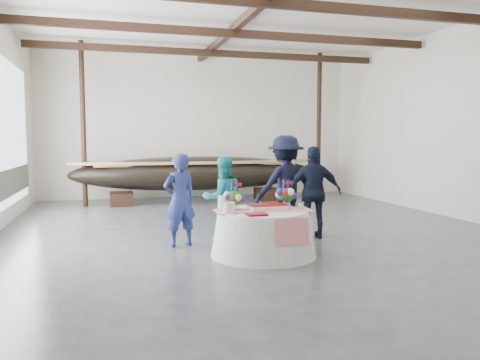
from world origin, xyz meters
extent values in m
cube|color=#3D3D42|center=(0.00, 0.00, 0.00)|extent=(10.00, 12.00, 0.01)
cube|color=silver|center=(0.00, 6.00, 2.25)|extent=(10.00, 0.02, 4.50)
cube|color=silver|center=(5.00, 0.00, 2.25)|extent=(0.02, 12.00, 4.50)
cube|color=white|center=(0.00, 0.00, 4.50)|extent=(10.00, 12.00, 0.01)
cube|color=black|center=(0.00, -1.00, 4.25)|extent=(9.80, 0.12, 0.18)
cube|color=black|center=(0.00, 1.50, 4.25)|extent=(9.80, 0.12, 0.18)
cube|color=black|center=(0.00, 4.00, 4.25)|extent=(9.80, 0.12, 0.18)
cube|color=black|center=(0.00, 0.00, 4.38)|extent=(0.15, 11.76, 0.15)
cylinder|color=black|center=(-3.50, 4.49, 2.25)|extent=(0.14, 0.14, 4.50)
cylinder|color=black|center=(3.50, 4.49, 2.25)|extent=(0.14, 0.14, 4.50)
cube|color=black|center=(-2.53, 4.49, 0.18)|extent=(0.63, 0.81, 0.36)
cube|color=black|center=(1.81, 4.49, 0.18)|extent=(0.63, 0.81, 0.36)
ellipsoid|color=black|center=(-0.36, 4.49, 0.86)|extent=(7.22, 1.44, 0.99)
cube|color=#9E7A4C|center=(-0.36, 4.49, 1.13)|extent=(5.78, 0.95, 0.05)
cone|color=silver|center=(-0.47, -2.02, 0.35)|extent=(1.68, 1.68, 0.69)
cylinder|color=silver|center=(-0.47, -2.02, 0.70)|extent=(1.42, 1.42, 0.04)
cube|color=red|center=(-0.47, -2.02, 0.73)|extent=(1.59, 0.66, 0.01)
cube|color=white|center=(-0.38, -1.91, 0.76)|extent=(0.60, 0.40, 0.07)
cylinder|color=white|center=(-1.07, -2.17, 0.81)|extent=(0.18, 0.18, 0.17)
cylinder|color=white|center=(-1.05, -1.70, 0.83)|extent=(0.18, 0.18, 0.21)
cube|color=maroon|center=(-0.72, -2.44, 0.74)|extent=(0.30, 0.24, 0.03)
cone|color=silver|center=(0.12, -2.14, 0.78)|extent=(0.09, 0.09, 0.12)
imported|color=navy|center=(-1.66, -1.01, 0.81)|extent=(0.67, 0.54, 1.62)
imported|color=#21A6AD|center=(-0.84, -0.74, 0.77)|extent=(0.81, 0.67, 1.54)
imported|color=black|center=(0.47, -0.53, 0.96)|extent=(1.33, 0.87, 1.93)
imported|color=black|center=(0.86, -1.02, 0.86)|extent=(1.08, 0.65, 1.73)
camera|label=1|loc=(-2.80, -9.01, 1.85)|focal=35.00mm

